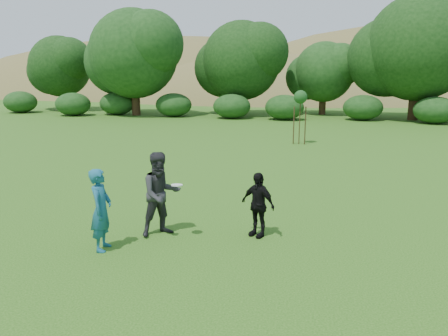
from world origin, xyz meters
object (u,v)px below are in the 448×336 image
object	(u,v)px
player_teal	(101,210)
player_grey	(161,194)
player_black	(258,204)
sapling	(300,99)

from	to	relation	value
player_teal	player_grey	size ratio (longest dim) A/B	0.90
player_black	player_grey	bearing A→B (deg)	-141.30
player_teal	sapling	world-z (taller)	sapling
player_grey	player_black	xyz separation A→B (m)	(2.25, 0.39, -0.23)
player_teal	player_black	size ratio (longest dim) A/B	1.17
player_grey	sapling	xyz separation A→B (m)	(2.64, 14.00, 1.41)
player_teal	sapling	size ratio (longest dim) A/B	0.64
player_teal	player_black	world-z (taller)	player_teal
player_black	sapling	size ratio (longest dim) A/B	0.55
player_grey	player_black	world-z (taller)	player_grey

